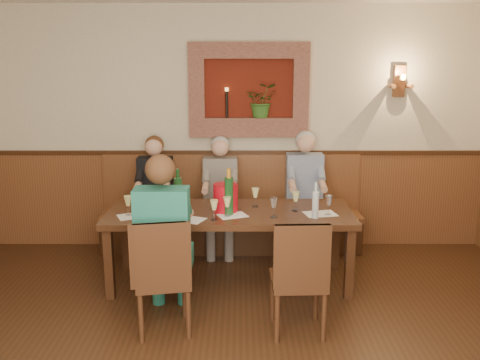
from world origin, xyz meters
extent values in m
cube|color=#C7B796|center=(0.00, 3.00, 1.40)|extent=(6.00, 0.04, 2.80)
cube|color=brown|center=(0.00, 2.98, 0.55)|extent=(6.00, 0.04, 1.10)
cube|color=#381E0F|center=(0.00, 2.98, 1.12)|extent=(6.02, 0.06, 0.05)
cube|color=#5D190D|center=(0.20, 2.98, 1.85)|extent=(1.00, 0.02, 0.70)
cube|color=#925E4A|center=(0.20, 2.94, 2.29)|extent=(1.36, 0.12, 0.18)
cube|color=#925E4A|center=(0.20, 2.94, 1.41)|extent=(1.36, 0.12, 0.18)
cube|color=#925E4A|center=(-0.39, 2.94, 1.85)|extent=(0.18, 0.12, 0.70)
cube|color=#925E4A|center=(0.79, 2.94, 1.85)|extent=(0.18, 0.12, 0.70)
cube|color=#925E4A|center=(0.20, 2.94, 1.52)|extent=(1.00, 0.14, 0.04)
imported|color=#305D20|center=(0.35, 2.94, 1.74)|extent=(0.35, 0.30, 0.39)
cylinder|color=black|center=(-0.05, 2.94, 1.69)|extent=(0.03, 0.03, 0.30)
cylinder|color=#FFBF59|center=(-0.05, 2.94, 1.86)|extent=(0.04, 0.04, 0.04)
cube|color=brown|center=(1.90, 2.95, 1.95)|extent=(0.12, 0.08, 0.35)
cylinder|color=brown|center=(1.80, 2.88, 1.90)|extent=(0.05, 0.18, 0.05)
cylinder|color=brown|center=(2.00, 2.88, 1.90)|extent=(0.05, 0.18, 0.05)
cylinder|color=#FFBF59|center=(1.90, 2.82, 2.00)|extent=(0.06, 0.06, 0.06)
cube|color=black|center=(0.00, 1.85, 0.72)|extent=(2.40, 0.90, 0.06)
cube|color=black|center=(-1.12, 1.48, 0.34)|extent=(0.08, 0.08, 0.69)
cube|color=black|center=(1.12, 1.48, 0.34)|extent=(0.08, 0.08, 0.69)
cube|color=black|center=(-1.12, 2.22, 0.34)|extent=(0.08, 0.08, 0.69)
cube|color=black|center=(1.12, 2.22, 0.34)|extent=(0.08, 0.08, 0.69)
cube|color=#381E0F|center=(0.00, 2.76, 0.20)|extent=(3.00, 0.40, 0.40)
cube|color=brown|center=(0.00, 2.76, 0.42)|extent=(3.00, 0.45, 0.06)
cube|color=brown|center=(0.00, 2.95, 0.78)|extent=(3.00, 0.06, 0.66)
cube|color=black|center=(-0.54, 0.90, 0.21)|extent=(0.49, 0.49, 0.42)
cube|color=black|center=(-0.54, 0.90, 0.44)|extent=(0.51, 0.51, 0.05)
cube|color=black|center=(-0.50, 0.71, 0.73)|extent=(0.44, 0.12, 0.52)
cube|color=black|center=(0.57, 0.88, 0.21)|extent=(0.43, 0.43, 0.42)
cube|color=black|center=(0.57, 0.88, 0.44)|extent=(0.45, 0.45, 0.05)
cube|color=black|center=(0.58, 0.68, 0.73)|extent=(0.44, 0.06, 0.52)
cube|color=black|center=(-0.87, 2.62, 0.23)|extent=(0.39, 0.41, 0.45)
cube|color=black|center=(-0.87, 2.78, 0.85)|extent=(0.39, 0.20, 0.51)
sphere|color=#D8A384|center=(-0.87, 2.74, 1.23)|extent=(0.19, 0.19, 0.19)
sphere|color=#4C2D19|center=(-0.87, 2.79, 1.25)|extent=(0.21, 0.21, 0.21)
cube|color=#524C4B|center=(-0.12, 2.62, 0.23)|extent=(0.39, 0.41, 0.45)
cube|color=#524C4B|center=(-0.12, 2.78, 0.85)|extent=(0.39, 0.20, 0.51)
sphere|color=#D8A384|center=(-0.12, 2.74, 1.22)|extent=(0.19, 0.19, 0.19)
sphere|color=#B2B2B2|center=(-0.12, 2.79, 1.24)|extent=(0.21, 0.21, 0.21)
cube|color=navy|center=(0.84, 2.61, 0.23)|extent=(0.41, 0.43, 0.45)
cube|color=navy|center=(0.84, 2.78, 0.88)|extent=(0.41, 0.22, 0.54)
sphere|color=#D8A384|center=(0.84, 2.74, 1.28)|extent=(0.21, 0.21, 0.21)
sphere|color=#B2B2B2|center=(0.84, 2.79, 1.29)|extent=(0.23, 0.23, 0.23)
cube|color=#1C6263|center=(-0.54, 1.16, 0.23)|extent=(0.44, 0.46, 0.45)
cube|color=#1C6263|center=(-0.54, 0.98, 0.91)|extent=(0.44, 0.23, 0.58)
sphere|color=#D8A384|center=(-0.54, 1.02, 1.34)|extent=(0.22, 0.22, 0.22)
sphere|color=#4C2D19|center=(-0.54, 0.97, 1.36)|extent=(0.24, 0.24, 0.24)
cylinder|color=#B60B18|center=(-0.04, 1.84, 0.89)|extent=(0.30, 0.30, 0.27)
cylinder|color=#19471E|center=(-0.01, 1.73, 0.93)|extent=(0.11, 0.11, 0.36)
cylinder|color=orange|center=(-0.01, 1.73, 1.16)|extent=(0.04, 0.04, 0.09)
cylinder|color=#19471E|center=(-0.50, 1.86, 0.91)|extent=(0.10, 0.10, 0.33)
cylinder|color=#19471E|center=(-0.50, 1.86, 1.12)|extent=(0.04, 0.04, 0.09)
cylinder|color=silver|center=(0.80, 1.62, 0.88)|extent=(0.07, 0.07, 0.25)
cylinder|color=silver|center=(0.80, 1.62, 1.05)|extent=(0.03, 0.03, 0.09)
cube|color=white|center=(-0.91, 1.68, 0.75)|extent=(0.35, 0.30, 0.00)
cube|color=white|center=(0.03, 1.69, 0.75)|extent=(0.32, 0.28, 0.00)
cube|color=white|center=(0.87, 1.75, 0.75)|extent=(0.33, 0.27, 0.00)
cube|color=white|center=(-0.38, 1.57, 0.75)|extent=(0.35, 0.31, 0.00)
camera|label=1|loc=(0.10, -3.18, 2.25)|focal=40.00mm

